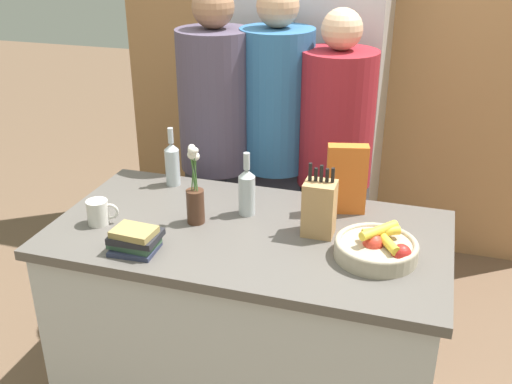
{
  "coord_description": "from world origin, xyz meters",
  "views": [
    {
      "loc": [
        0.65,
        -2.0,
        2.03
      ],
      "look_at": [
        0.0,
        0.1,
        1.01
      ],
      "focal_mm": 42.0,
      "sensor_mm": 36.0,
      "label": 1
    }
  ],
  "objects_px": {
    "refrigerator": "(311,107)",
    "bottle_oil": "(247,190)",
    "cereal_box": "(347,179)",
    "coffee_mug": "(99,212)",
    "person_in_blue": "(276,140)",
    "fruit_bowl": "(377,247)",
    "knife_block": "(319,208)",
    "person_at_sink": "(217,141)",
    "book_stack": "(135,239)",
    "flower_vase": "(195,196)",
    "person_in_red_tee": "(334,158)",
    "bottle_vinegar": "(172,163)"
  },
  "relations": [
    {
      "from": "knife_block",
      "to": "bottle_vinegar",
      "type": "height_order",
      "value": "knife_block"
    },
    {
      "from": "flower_vase",
      "to": "refrigerator",
      "type": "bearing_deg",
      "value": 82.59
    },
    {
      "from": "knife_block",
      "to": "refrigerator",
      "type": "bearing_deg",
      "value": 103.65
    },
    {
      "from": "refrigerator",
      "to": "person_in_red_tee",
      "type": "xyz_separation_m",
      "value": [
        0.25,
        -0.59,
        -0.07
      ]
    },
    {
      "from": "person_in_blue",
      "to": "knife_block",
      "type": "bearing_deg",
      "value": -70.03
    },
    {
      "from": "person_at_sink",
      "to": "person_in_red_tee",
      "type": "xyz_separation_m",
      "value": [
        0.6,
        0.07,
        -0.05
      ]
    },
    {
      "from": "bottle_oil",
      "to": "person_in_red_tee",
      "type": "xyz_separation_m",
      "value": [
        0.25,
        0.64,
        -0.07
      ]
    },
    {
      "from": "coffee_mug",
      "to": "person_at_sink",
      "type": "distance_m",
      "value": 0.86
    },
    {
      "from": "knife_block",
      "to": "bottle_vinegar",
      "type": "relative_size",
      "value": 1.06
    },
    {
      "from": "fruit_bowl",
      "to": "person_in_red_tee",
      "type": "distance_m",
      "value": 0.9
    },
    {
      "from": "fruit_bowl",
      "to": "knife_block",
      "type": "distance_m",
      "value": 0.28
    },
    {
      "from": "person_in_blue",
      "to": "person_in_red_tee",
      "type": "height_order",
      "value": "person_in_blue"
    },
    {
      "from": "refrigerator",
      "to": "bottle_oil",
      "type": "relative_size",
      "value": 7.31
    },
    {
      "from": "cereal_box",
      "to": "bottle_oil",
      "type": "height_order",
      "value": "cereal_box"
    },
    {
      "from": "fruit_bowl",
      "to": "person_in_blue",
      "type": "bearing_deg",
      "value": 125.76
    },
    {
      "from": "coffee_mug",
      "to": "book_stack",
      "type": "distance_m",
      "value": 0.28
    },
    {
      "from": "fruit_bowl",
      "to": "bottle_oil",
      "type": "xyz_separation_m",
      "value": [
        -0.56,
        0.2,
        0.07
      ]
    },
    {
      "from": "fruit_bowl",
      "to": "coffee_mug",
      "type": "xyz_separation_m",
      "value": [
        -1.11,
        -0.06,
        0.01
      ]
    },
    {
      "from": "person_at_sink",
      "to": "person_in_red_tee",
      "type": "relative_size",
      "value": 1.05
    },
    {
      "from": "cereal_box",
      "to": "coffee_mug",
      "type": "bearing_deg",
      "value": -156.57
    },
    {
      "from": "knife_block",
      "to": "coffee_mug",
      "type": "relative_size",
      "value": 2.36
    },
    {
      "from": "flower_vase",
      "to": "cereal_box",
      "type": "height_order",
      "value": "flower_vase"
    },
    {
      "from": "coffee_mug",
      "to": "bottle_vinegar",
      "type": "relative_size",
      "value": 0.45
    },
    {
      "from": "bottle_oil",
      "to": "person_in_red_tee",
      "type": "distance_m",
      "value": 0.7
    },
    {
      "from": "flower_vase",
      "to": "bottle_vinegar",
      "type": "distance_m",
      "value": 0.4
    },
    {
      "from": "knife_block",
      "to": "person_at_sink",
      "type": "height_order",
      "value": "person_at_sink"
    },
    {
      "from": "bottle_vinegar",
      "to": "book_stack",
      "type": "bearing_deg",
      "value": -79.1
    },
    {
      "from": "bottle_oil",
      "to": "person_in_red_tee",
      "type": "height_order",
      "value": "person_in_red_tee"
    },
    {
      "from": "bottle_vinegar",
      "to": "person_at_sink",
      "type": "xyz_separation_m",
      "value": [
        0.07,
        0.39,
        -0.02
      ]
    },
    {
      "from": "bottle_vinegar",
      "to": "coffee_mug",
      "type": "bearing_deg",
      "value": -105.5
    },
    {
      "from": "refrigerator",
      "to": "bottle_oil",
      "type": "distance_m",
      "value": 1.23
    },
    {
      "from": "cereal_box",
      "to": "coffee_mug",
      "type": "relative_size",
      "value": 2.39
    },
    {
      "from": "knife_block",
      "to": "cereal_box",
      "type": "distance_m",
      "value": 0.24
    },
    {
      "from": "refrigerator",
      "to": "person_in_blue",
      "type": "height_order",
      "value": "refrigerator"
    },
    {
      "from": "coffee_mug",
      "to": "book_stack",
      "type": "bearing_deg",
      "value": -31.87
    },
    {
      "from": "person_in_blue",
      "to": "coffee_mug",
      "type": "bearing_deg",
      "value": -124.55
    },
    {
      "from": "person_in_blue",
      "to": "bottle_oil",
      "type": "bearing_deg",
      "value": -91.87
    },
    {
      "from": "bottle_oil",
      "to": "person_at_sink",
      "type": "distance_m",
      "value": 0.68
    },
    {
      "from": "book_stack",
      "to": "person_in_blue",
      "type": "xyz_separation_m",
      "value": [
        0.25,
        1.08,
        0.05
      ]
    },
    {
      "from": "bottle_vinegar",
      "to": "person_in_blue",
      "type": "bearing_deg",
      "value": 53.14
    },
    {
      "from": "refrigerator",
      "to": "person_in_red_tee",
      "type": "relative_size",
      "value": 1.21
    },
    {
      "from": "refrigerator",
      "to": "person_in_blue",
      "type": "bearing_deg",
      "value": -96.28
    },
    {
      "from": "person_in_red_tee",
      "to": "coffee_mug",
      "type": "bearing_deg",
      "value": -152.83
    },
    {
      "from": "flower_vase",
      "to": "bottle_oil",
      "type": "distance_m",
      "value": 0.22
    },
    {
      "from": "refrigerator",
      "to": "fruit_bowl",
      "type": "xyz_separation_m",
      "value": [
        0.56,
        -1.43,
        -0.07
      ]
    },
    {
      "from": "person_at_sink",
      "to": "knife_block",
      "type": "bearing_deg",
      "value": -23.34
    },
    {
      "from": "knife_block",
      "to": "person_in_blue",
      "type": "bearing_deg",
      "value": 116.95
    },
    {
      "from": "bottle_vinegar",
      "to": "person_in_red_tee",
      "type": "bearing_deg",
      "value": 34.25
    },
    {
      "from": "cereal_box",
      "to": "bottle_oil",
      "type": "relative_size",
      "value": 1.09
    },
    {
      "from": "knife_block",
      "to": "flower_vase",
      "type": "height_order",
      "value": "flower_vase"
    }
  ]
}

